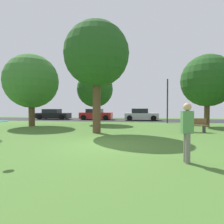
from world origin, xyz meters
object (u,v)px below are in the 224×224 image
at_px(park_bench, 194,125).
at_px(oak_tree_left, 31,81).
at_px(frisbee_disc, 3,121).
at_px(parked_car_black, 53,115).
at_px(birch_tree_lone, 97,55).
at_px(parked_car_red, 96,115).
at_px(street_lamp_post, 167,101).
at_px(parked_car_silver, 141,115).
at_px(person_thrower, 187,129).
at_px(oak_tree_right, 207,81).
at_px(oak_tree_center, 95,89).

bearing_deg(park_bench, oak_tree_left, -9.12).
distance_m(frisbee_disc, parked_car_black, 20.69).
xyz_separation_m(birch_tree_lone, parked_car_red, (-3.06, 12.47, -4.31)).
bearing_deg(street_lamp_post, frisbee_disc, -113.57).
xyz_separation_m(birch_tree_lone, parked_car_silver, (2.76, 12.01, -4.29)).
xyz_separation_m(person_thrower, parked_car_red, (-7.24, 18.52, -0.35)).
bearing_deg(parked_car_red, parked_car_silver, -4.56).
bearing_deg(oak_tree_right, parked_car_red, 146.65).
relative_size(parked_car_black, street_lamp_post, 0.97).
relative_size(oak_tree_right, parked_car_red, 1.46).
height_order(parked_car_black, parked_car_red, parked_car_red).
bearing_deg(birch_tree_lone, oak_tree_center, 104.69).
bearing_deg(person_thrower, oak_tree_right, -118.44).
bearing_deg(birch_tree_lone, frisbee_disc, -100.13).
bearing_deg(person_thrower, oak_tree_left, -49.88).
xyz_separation_m(parked_car_red, park_bench, (9.29, -11.17, -0.18)).
distance_m(oak_tree_right, street_lamp_post, 4.59).
height_order(person_thrower, frisbee_disc, person_thrower).
bearing_deg(parked_car_black, parked_car_red, 1.25).
height_order(frisbee_disc, park_bench, frisbee_disc).
bearing_deg(street_lamp_post, parked_car_silver, 126.24).
height_order(parked_car_red, parked_car_silver, parked_car_silver).
relative_size(oak_tree_center, parked_car_silver, 1.27).
distance_m(oak_tree_center, parked_car_black, 9.84).
height_order(oak_tree_right, frisbee_disc, oak_tree_right).
distance_m(person_thrower, park_bench, 7.65).
bearing_deg(oak_tree_left, person_thrower, -41.30).
bearing_deg(birch_tree_lone, parked_car_silver, 77.06).
bearing_deg(parked_car_black, frisbee_disc, -68.23).
xyz_separation_m(person_thrower, frisbee_disc, (-5.41, -0.82, 0.24)).
xyz_separation_m(person_thrower, park_bench, (2.05, 7.35, -0.53)).
height_order(birch_tree_lone, parked_car_red, birch_tree_lone).
relative_size(birch_tree_lone, park_bench, 4.41).
xyz_separation_m(oak_tree_center, parked_car_black, (-7.25, 6.06, -2.73)).
distance_m(parked_car_black, parked_car_silver, 11.66).
relative_size(parked_car_black, parked_car_red, 1.07).
relative_size(oak_tree_center, parked_car_black, 1.17).
bearing_deg(parked_car_red, park_bench, -50.26).
xyz_separation_m(parked_car_red, street_lamp_post, (8.48, -4.10, 1.60)).
distance_m(oak_tree_left, birch_tree_lone, 7.41).
distance_m(parked_car_red, street_lamp_post, 9.56).
relative_size(parked_car_black, parked_car_silver, 1.09).
xyz_separation_m(oak_tree_center, frisbee_disc, (0.42, -13.15, -2.12)).
height_order(parked_car_silver, park_bench, parked_car_silver).
bearing_deg(park_bench, oak_tree_right, -117.53).
distance_m(person_thrower, parked_car_black, 22.57).
bearing_deg(person_thrower, parked_car_red, -77.23).
height_order(oak_tree_right, birch_tree_lone, birch_tree_lone).
height_order(person_thrower, parked_car_silver, person_thrower).
height_order(oak_tree_left, parked_car_red, oak_tree_left).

